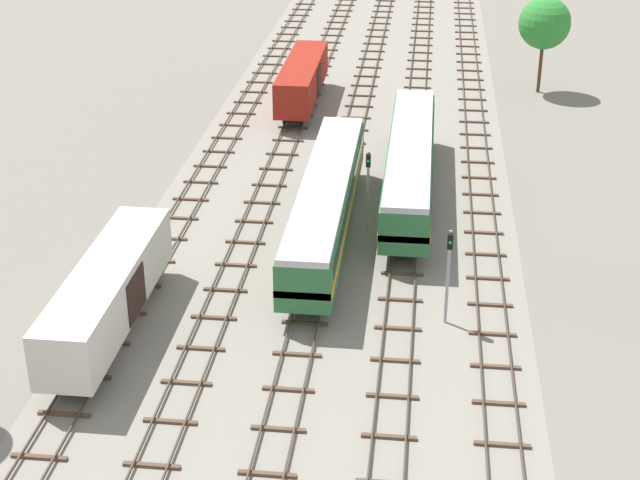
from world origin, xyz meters
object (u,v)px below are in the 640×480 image
object	(u,v)px
passenger_coach_centre_left_near	(326,200)
signal_post_near	(449,265)
passenger_coach_centre_mid	(410,161)
freight_boxcar_left_midfar	(302,78)
signal_post_nearest	(368,182)
freight_boxcar_far_left_nearest	(108,291)

from	to	relation	value
passenger_coach_centre_left_near	signal_post_near	world-z (taller)	signal_post_near
passenger_coach_centre_mid	signal_post_near	distance (m)	16.29
passenger_coach_centre_mid	freight_boxcar_left_midfar	distance (m)	20.88
signal_post_nearest	signal_post_near	bearing A→B (deg)	-65.58
freight_boxcar_far_left_nearest	signal_post_nearest	distance (m)	18.03
freight_boxcar_left_midfar	signal_post_nearest	bearing A→B (deg)	-73.49
freight_boxcar_left_midfar	signal_post_near	xyz separation A→B (m)	(11.93, -34.67, 0.88)
passenger_coach_centre_mid	signal_post_nearest	xyz separation A→B (m)	(-2.39, -5.58, 0.73)
freight_boxcar_left_midfar	passenger_coach_centre_left_near	bearing A→B (deg)	-79.43
passenger_coach_centre_left_near	passenger_coach_centre_mid	xyz separation A→B (m)	(4.78, 7.00, 0.00)
freight_boxcar_far_left_nearest	signal_post_nearest	bearing A→B (deg)	48.51
passenger_coach_centre_left_near	freight_boxcar_left_midfar	xyz separation A→B (m)	(-4.77, 25.56, -0.16)
passenger_coach_centre_left_near	freight_boxcar_left_midfar	world-z (taller)	passenger_coach_centre_left_near
freight_boxcar_far_left_nearest	passenger_coach_centre_left_near	world-z (taller)	passenger_coach_centre_left_near
passenger_coach_centre_left_near	signal_post_nearest	distance (m)	2.87
passenger_coach_centre_left_near	signal_post_nearest	world-z (taller)	signal_post_nearest
freight_boxcar_far_left_nearest	passenger_coach_centre_mid	distance (m)	23.85
signal_post_near	signal_post_nearest	bearing A→B (deg)	114.42
passenger_coach_centre_left_near	freight_boxcar_left_midfar	size ratio (longest dim) A/B	1.57
signal_post_nearest	passenger_coach_centre_mid	bearing A→B (deg)	66.85
passenger_coach_centre_mid	passenger_coach_centre_left_near	bearing A→B (deg)	-124.32
passenger_coach_centre_left_near	passenger_coach_centre_mid	distance (m)	8.47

